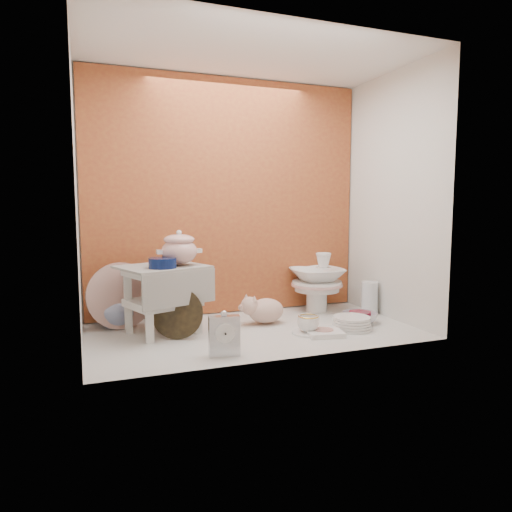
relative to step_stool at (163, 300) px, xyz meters
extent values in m
plane|color=silver|center=(0.48, -0.14, -0.19)|extent=(1.80, 1.80, 0.00)
cube|color=#AB5D2A|center=(0.48, 0.36, 0.56)|extent=(1.80, 0.06, 1.50)
cube|color=silver|center=(-0.42, -0.14, 0.56)|extent=(0.06, 1.00, 1.50)
cube|color=silver|center=(1.38, -0.14, 0.56)|extent=(0.06, 1.00, 1.50)
cube|color=white|center=(0.48, -0.14, 1.31)|extent=(1.80, 1.00, 0.06)
cylinder|color=#091544|center=(-0.01, -0.09, 0.21)|extent=(0.19, 0.19, 0.05)
imported|color=white|center=(-0.23, 0.23, -0.07)|extent=(0.26, 0.26, 0.24)
cube|color=silver|center=(0.20, -0.50, -0.08)|extent=(0.15, 0.07, 0.21)
ellipsoid|color=#D2A694|center=(0.60, -0.02, -0.10)|extent=(0.33, 0.28, 0.16)
cylinder|color=white|center=(0.74, -0.30, -0.18)|extent=(0.20, 0.20, 0.01)
imported|color=white|center=(0.74, -0.30, -0.13)|extent=(0.15, 0.15, 0.09)
cube|color=white|center=(0.81, -0.34, -0.17)|extent=(0.22, 0.22, 0.03)
cylinder|color=white|center=(1.01, -0.30, -0.15)|extent=(0.22, 0.22, 0.07)
imported|color=silver|center=(1.13, -0.20, -0.15)|extent=(0.26, 0.26, 0.06)
cylinder|color=silver|center=(1.32, -0.02, -0.08)|extent=(0.11, 0.11, 0.21)
camera|label=1|loc=(-0.40, -2.54, 0.52)|focal=32.78mm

